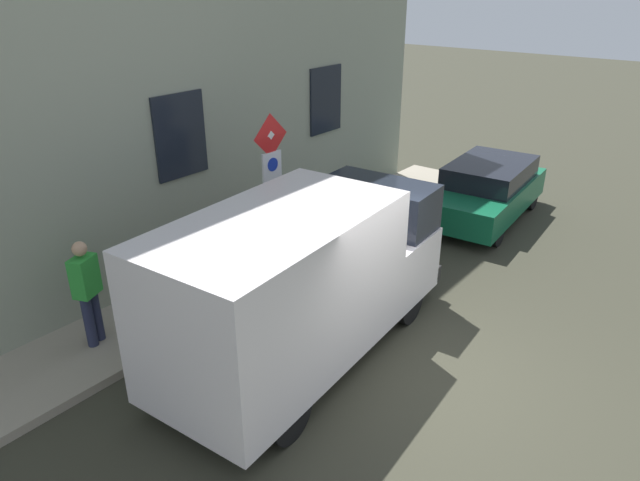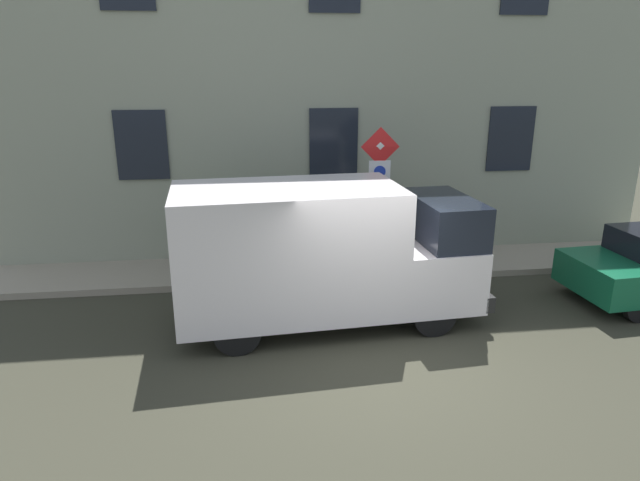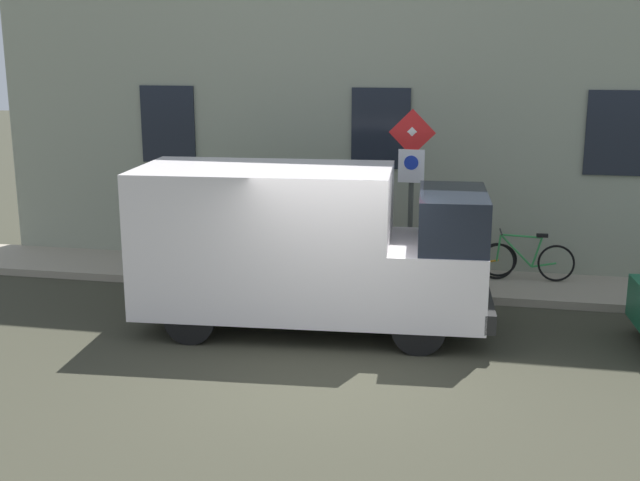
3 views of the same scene
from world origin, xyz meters
The scene contains 10 objects.
ground_plane centered at (0.00, 0.00, 0.00)m, with size 80.00×80.00×0.00m, color #353528.
sidewalk_slab centered at (4.18, 0.00, 0.07)m, with size 1.74×17.31×0.14m, color gray.
building_facade centered at (5.40, 0.00, 4.32)m, with size 0.75×15.31×8.65m.
sign_post_stacked centered at (3.52, -0.72, 2.16)m, with size 0.16×0.56×2.99m.
delivery_van centered at (1.60, 0.71, 1.33)m, with size 2.37×5.46×2.50m.
bicycle_green centered at (4.50, -2.74, 0.51)m, with size 0.46×1.72×0.89m.
bicycle_orange centered at (4.50, -1.73, 0.51)m, with size 0.46×1.72×0.89m.
bicycle_red centered at (4.50, -0.72, 0.51)m, with size 0.46×1.71×0.89m.
pedestrian centered at (4.24, 2.62, 1.07)m, with size 0.40×0.47×1.72m.
litter_bin centered at (3.66, 1.09, 0.59)m, with size 0.44×0.44×0.90m, color #2D5133.
Camera 2 is at (-7.50, 1.90, 4.45)m, focal length 31.29 mm.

